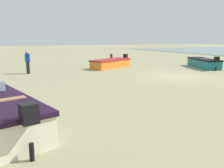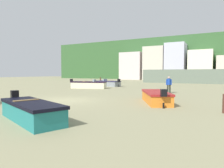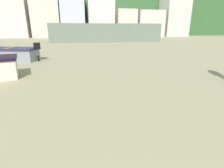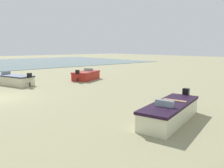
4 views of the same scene
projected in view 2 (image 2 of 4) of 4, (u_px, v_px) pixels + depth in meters
ground_plane at (63, 100)px, 14.26m from camera, size 160.00×160.00×0.00m
headland_hill at (188, 61)px, 72.20m from camera, size 90.00×32.00×12.83m
harbor_pier at (186, 76)px, 38.78m from camera, size 16.35×2.40×2.64m
townhouse_far_left at (133, 66)px, 62.01m from camera, size 6.64×6.19×8.11m
townhouse_left at (155, 63)px, 58.46m from camera, size 5.85×5.59×9.44m
townhouse_centre_left at (176, 62)px, 56.34m from camera, size 5.22×6.90×10.09m
townhouse_centre at (201, 66)px, 53.23m from camera, size 5.85×6.44×7.84m
boat_orange_0 at (156, 97)px, 13.12m from camera, size 2.99×4.17×1.06m
boat_grey_1 at (108, 83)px, 29.71m from camera, size 4.19×2.27×1.12m
boat_cream_2 at (89, 85)px, 25.68m from camera, size 4.78×2.50×1.19m
boat_teal_4 at (31, 111)px, 8.21m from camera, size 4.32×2.65×1.10m
mooring_post_mid_beach at (100, 80)px, 36.59m from camera, size 0.21×0.21×1.21m
beach_walker_foreground at (169, 83)px, 19.30m from camera, size 0.52×0.44×1.62m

